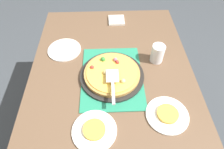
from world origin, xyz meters
The scene contains 13 objects.
ground_plane centered at (0.00, 0.00, 0.00)m, with size 8.00×8.00×0.00m, color #3D4247.
dining_table centered at (0.00, 0.00, 0.64)m, with size 1.40×1.00×0.75m.
placemat centered at (0.00, 0.00, 0.75)m, with size 0.48×0.36×0.01m, color #237F5B.
pizza_pan centered at (0.00, 0.00, 0.76)m, with size 0.38×0.38×0.01m, color black.
pizza centered at (0.00, 0.00, 0.78)m, with size 0.33×0.33×0.05m.
plate_near_left centered at (-0.34, 0.10, 0.76)m, with size 0.22×0.22×0.01m, color white.
plate_far_right centered at (-0.27, -0.27, 0.76)m, with size 0.22×0.22×0.01m, color white.
plate_side centered at (0.24, 0.31, 0.76)m, with size 0.22×0.22×0.01m, color white.
served_slice_left centered at (-0.34, 0.10, 0.77)m, with size 0.11×0.11×0.02m, color gold.
served_slice_right centered at (-0.27, -0.27, 0.77)m, with size 0.11×0.11×0.02m, color gold.
cup_far centered at (0.13, -0.29, 0.81)m, with size 0.08×0.08×0.12m, color white.
pizza_server centered at (-0.10, 0.00, 0.82)m, with size 0.23×0.07×0.01m.
napkin_stack centered at (0.56, -0.06, 0.76)m, with size 0.12×0.12×0.02m, color white.
Camera 1 is at (-0.73, 0.03, 1.65)m, focal length 30.96 mm.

